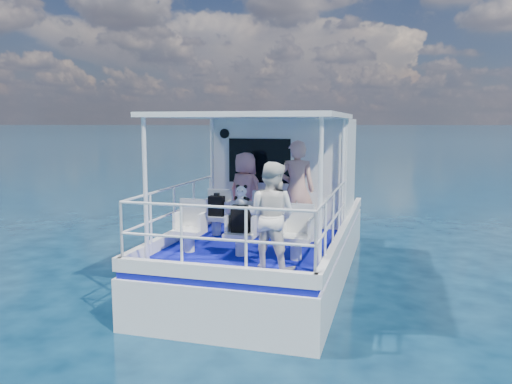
# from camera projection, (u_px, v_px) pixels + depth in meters

# --- Properties ---
(ground) EXTENTS (2000.00, 2000.00, 0.00)m
(ground) POSITION_uv_depth(u_px,v_px,m) (259.00, 288.00, 9.20)
(ground) COLOR #061D32
(ground) RESTS_ON ground
(hull) EXTENTS (3.00, 7.00, 1.60)m
(hull) POSITION_uv_depth(u_px,v_px,m) (272.00, 272.00, 10.15)
(hull) COLOR white
(hull) RESTS_ON ground
(deck) EXTENTS (2.90, 6.90, 0.10)m
(deck) POSITION_uv_depth(u_px,v_px,m) (272.00, 231.00, 10.04)
(deck) COLOR #0A0D95
(deck) RESTS_ON hull
(cabin) EXTENTS (2.85, 2.00, 2.20)m
(cabin) POSITION_uv_depth(u_px,v_px,m) (287.00, 169.00, 11.12)
(cabin) COLOR white
(cabin) RESTS_ON deck
(canopy) EXTENTS (3.00, 3.20, 0.08)m
(canopy) POSITION_uv_depth(u_px,v_px,m) (256.00, 116.00, 8.58)
(canopy) COLOR white
(canopy) RESTS_ON cabin
(canopy_posts) EXTENTS (2.77, 2.97, 2.20)m
(canopy_posts) POSITION_uv_depth(u_px,v_px,m) (255.00, 182.00, 8.69)
(canopy_posts) COLOR white
(canopy_posts) RESTS_ON deck
(railings) EXTENTS (2.84, 3.59, 1.00)m
(railings) POSITION_uv_depth(u_px,v_px,m) (250.00, 219.00, 8.46)
(railings) COLOR white
(railings) RESTS_ON deck
(seat_port_fwd) EXTENTS (0.48, 0.46, 0.38)m
(seat_port_fwd) POSITION_uv_depth(u_px,v_px,m) (216.00, 225.00, 9.48)
(seat_port_fwd) COLOR silver
(seat_port_fwd) RESTS_ON deck
(seat_center_fwd) EXTENTS (0.48, 0.46, 0.38)m
(seat_center_fwd) POSITION_uv_depth(u_px,v_px,m) (262.00, 228.00, 9.24)
(seat_center_fwd) COLOR silver
(seat_center_fwd) RESTS_ON deck
(seat_stbd_fwd) EXTENTS (0.48, 0.46, 0.38)m
(seat_stbd_fwd) POSITION_uv_depth(u_px,v_px,m) (310.00, 231.00, 9.00)
(seat_stbd_fwd) COLOR silver
(seat_stbd_fwd) RESTS_ON deck
(seat_port_aft) EXTENTS (0.48, 0.46, 0.38)m
(seat_port_aft) POSITION_uv_depth(u_px,v_px,m) (189.00, 240.00, 8.25)
(seat_port_aft) COLOR silver
(seat_port_aft) RESTS_ON deck
(seat_center_aft) EXTENTS (0.48, 0.46, 0.38)m
(seat_center_aft) POSITION_uv_depth(u_px,v_px,m) (241.00, 244.00, 8.00)
(seat_center_aft) COLOR silver
(seat_center_aft) RESTS_ON deck
(seat_stbd_aft) EXTENTS (0.48, 0.46, 0.38)m
(seat_stbd_aft) POSITION_uv_depth(u_px,v_px,m) (296.00, 248.00, 7.76)
(seat_stbd_aft) COLOR silver
(seat_stbd_aft) RESTS_ON deck
(passenger_port_fwd) EXTENTS (0.69, 0.60, 1.55)m
(passenger_port_fwd) POSITION_uv_depth(u_px,v_px,m) (245.00, 192.00, 9.81)
(passenger_port_fwd) COLOR #D28888
(passenger_port_fwd) RESTS_ON deck
(passenger_stbd_fwd) EXTENTS (0.72, 0.53, 1.81)m
(passenger_stbd_fwd) POSITION_uv_depth(u_px,v_px,m) (297.00, 190.00, 9.12)
(passenger_stbd_fwd) COLOR tan
(passenger_stbd_fwd) RESTS_ON deck
(passenger_stbd_aft) EXTENTS (0.87, 0.74, 1.57)m
(passenger_stbd_aft) POSITION_uv_depth(u_px,v_px,m) (271.00, 216.00, 7.18)
(passenger_stbd_aft) COLOR silver
(passenger_stbd_aft) RESTS_ON deck
(backpack_port) EXTENTS (0.29, 0.16, 0.38)m
(backpack_port) POSITION_uv_depth(u_px,v_px,m) (217.00, 206.00, 9.37)
(backpack_port) COLOR black
(backpack_port) RESTS_ON seat_port_fwd
(backpack_center) EXTENTS (0.29, 0.16, 0.43)m
(backpack_center) POSITION_uv_depth(u_px,v_px,m) (241.00, 219.00, 7.95)
(backpack_center) COLOR black
(backpack_center) RESTS_ON seat_center_aft
(compact_camera) EXTENTS (0.10, 0.06, 0.06)m
(compact_camera) POSITION_uv_depth(u_px,v_px,m) (217.00, 195.00, 9.35)
(compact_camera) COLOR black
(compact_camera) RESTS_ON backpack_port
(panda) EXTENTS (0.21, 0.18, 0.33)m
(panda) POSITION_uv_depth(u_px,v_px,m) (242.00, 195.00, 7.93)
(panda) COLOR white
(panda) RESTS_ON backpack_center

